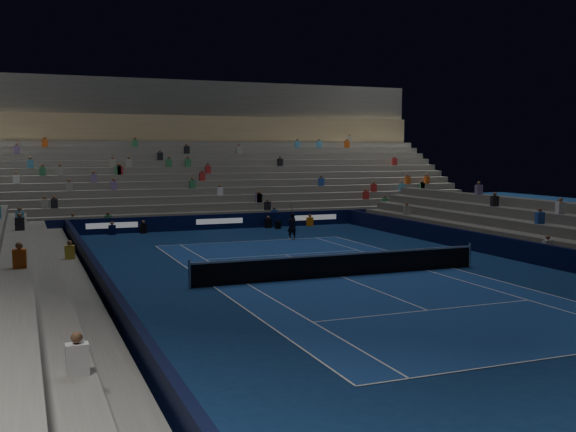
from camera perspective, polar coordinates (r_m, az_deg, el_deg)
The scene contains 9 objects.
ground at distance 28.08m, azimuth 4.54°, elevation -5.16°, with size 90.00×90.00×0.00m, color navy.
court_surface at distance 28.08m, azimuth 4.54°, elevation -5.15°, with size 10.97×23.77×0.01m, color navy.
sponsor_barrier_far at distance 45.19m, azimuth -5.86°, elevation -0.48°, with size 44.00×0.25×1.00m, color black.
sponsor_barrier_east at distance 33.39m, azimuth 19.68°, elevation -2.89°, with size 0.25×37.00×1.00m, color black.
sponsor_barrier_west at distance 25.32m, azimuth -15.66°, elevation -5.37°, with size 0.25×37.00×1.00m, color black.
grandstand_main at distance 54.08m, azimuth -8.61°, elevation 3.52°, with size 44.00×15.20×11.20m.
tennis_net at distance 27.99m, azimuth 4.55°, elevation -4.14°, with size 12.90×0.10×1.10m.
tennis_player at distance 39.46m, azimuth 0.33°, elevation -0.88°, with size 0.59×0.38×1.60m, color black.
broadcast_camera at distance 45.29m, azimuth -0.85°, elevation -0.73°, with size 0.52×0.89×0.52m.
Camera 1 is at (-12.21, -24.75, 5.19)m, focal length 41.96 mm.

